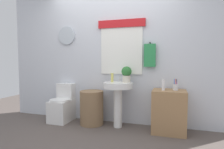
{
  "coord_description": "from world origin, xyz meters",
  "views": [
    {
      "loc": [
        1.05,
        -2.34,
        1.17
      ],
      "look_at": [
        0.08,
        0.8,
        0.93
      ],
      "focal_mm": 30.54,
      "sensor_mm": 36.0,
      "label": 1
    }
  ],
  "objects_px": {
    "pedestal_sink": "(118,94)",
    "soap_bottle": "(112,78)",
    "toilet": "(63,106)",
    "wooden_cabinet": "(169,111)",
    "potted_plant": "(127,74)",
    "lotion_bottle": "(163,85)",
    "laundry_hamper": "(92,108)",
    "toothbrush_cup": "(175,87)"
  },
  "relations": [
    {
      "from": "potted_plant",
      "to": "toothbrush_cup",
      "type": "distance_m",
      "value": 0.84
    },
    {
      "from": "pedestal_sink",
      "to": "lotion_bottle",
      "type": "bearing_deg",
      "value": -2.97
    },
    {
      "from": "laundry_hamper",
      "to": "lotion_bottle",
      "type": "relative_size",
      "value": 3.52
    },
    {
      "from": "laundry_hamper",
      "to": "wooden_cabinet",
      "type": "bearing_deg",
      "value": 0.0
    },
    {
      "from": "laundry_hamper",
      "to": "potted_plant",
      "type": "xyz_separation_m",
      "value": [
        0.64,
        0.06,
        0.64
      ]
    },
    {
      "from": "lotion_bottle",
      "to": "toothbrush_cup",
      "type": "xyz_separation_m",
      "value": [
        0.19,
        0.06,
        -0.03
      ]
    },
    {
      "from": "pedestal_sink",
      "to": "potted_plant",
      "type": "xyz_separation_m",
      "value": [
        0.14,
        0.06,
        0.35
      ]
    },
    {
      "from": "soap_bottle",
      "to": "toothbrush_cup",
      "type": "bearing_deg",
      "value": -1.59
    },
    {
      "from": "potted_plant",
      "to": "lotion_bottle",
      "type": "bearing_deg",
      "value": -9.01
    },
    {
      "from": "wooden_cabinet",
      "to": "pedestal_sink",
      "type": "bearing_deg",
      "value": 180.0
    },
    {
      "from": "pedestal_sink",
      "to": "wooden_cabinet",
      "type": "xyz_separation_m",
      "value": [
        0.86,
        0.0,
        -0.25
      ]
    },
    {
      "from": "toothbrush_cup",
      "to": "lotion_bottle",
      "type": "bearing_deg",
      "value": -162.11
    },
    {
      "from": "wooden_cabinet",
      "to": "lotion_bottle",
      "type": "height_order",
      "value": "lotion_bottle"
    },
    {
      "from": "potted_plant",
      "to": "toothbrush_cup",
      "type": "xyz_separation_m",
      "value": [
        0.82,
        -0.04,
        -0.2
      ]
    },
    {
      "from": "pedestal_sink",
      "to": "lotion_bottle",
      "type": "height_order",
      "value": "lotion_bottle"
    },
    {
      "from": "pedestal_sink",
      "to": "wooden_cabinet",
      "type": "height_order",
      "value": "pedestal_sink"
    },
    {
      "from": "laundry_hamper",
      "to": "wooden_cabinet",
      "type": "distance_m",
      "value": 1.36
    },
    {
      "from": "wooden_cabinet",
      "to": "lotion_bottle",
      "type": "bearing_deg",
      "value": -156.72
    },
    {
      "from": "laundry_hamper",
      "to": "soap_bottle",
      "type": "xyz_separation_m",
      "value": [
        0.38,
        0.05,
        0.56
      ]
    },
    {
      "from": "toilet",
      "to": "pedestal_sink",
      "type": "relative_size",
      "value": 0.93
    },
    {
      "from": "toilet",
      "to": "toothbrush_cup",
      "type": "relative_size",
      "value": 3.99
    },
    {
      "from": "soap_bottle",
      "to": "laundry_hamper",
      "type": "bearing_deg",
      "value": -172.51
    },
    {
      "from": "laundry_hamper",
      "to": "soap_bottle",
      "type": "height_order",
      "value": "soap_bottle"
    },
    {
      "from": "pedestal_sink",
      "to": "toothbrush_cup",
      "type": "relative_size",
      "value": 4.29
    },
    {
      "from": "toothbrush_cup",
      "to": "pedestal_sink",
      "type": "bearing_deg",
      "value": -178.8
    },
    {
      "from": "soap_bottle",
      "to": "toothbrush_cup",
      "type": "height_order",
      "value": "soap_bottle"
    },
    {
      "from": "laundry_hamper",
      "to": "lotion_bottle",
      "type": "distance_m",
      "value": 1.36
    },
    {
      "from": "pedestal_sink",
      "to": "lotion_bottle",
      "type": "xyz_separation_m",
      "value": [
        0.77,
        -0.04,
        0.19
      ]
    },
    {
      "from": "lotion_bottle",
      "to": "toothbrush_cup",
      "type": "relative_size",
      "value": 0.95
    },
    {
      "from": "pedestal_sink",
      "to": "soap_bottle",
      "type": "bearing_deg",
      "value": 157.38
    },
    {
      "from": "pedestal_sink",
      "to": "soap_bottle",
      "type": "xyz_separation_m",
      "value": [
        -0.12,
        0.05,
        0.28
      ]
    },
    {
      "from": "lotion_bottle",
      "to": "pedestal_sink",
      "type": "bearing_deg",
      "value": 177.03
    },
    {
      "from": "soap_bottle",
      "to": "toilet",
      "type": "bearing_deg",
      "value": -178.89
    },
    {
      "from": "toilet",
      "to": "pedestal_sink",
      "type": "xyz_separation_m",
      "value": [
        1.13,
        -0.03,
        0.31
      ]
    },
    {
      "from": "laundry_hamper",
      "to": "toothbrush_cup",
      "type": "bearing_deg",
      "value": 0.79
    },
    {
      "from": "wooden_cabinet",
      "to": "potted_plant",
      "type": "xyz_separation_m",
      "value": [
        -0.72,
        0.06,
        0.6
      ]
    },
    {
      "from": "toilet",
      "to": "soap_bottle",
      "type": "relative_size",
      "value": 4.66
    },
    {
      "from": "toilet",
      "to": "lotion_bottle",
      "type": "distance_m",
      "value": 1.97
    },
    {
      "from": "laundry_hamper",
      "to": "toothbrush_cup",
      "type": "height_order",
      "value": "toothbrush_cup"
    },
    {
      "from": "wooden_cabinet",
      "to": "laundry_hamper",
      "type": "bearing_deg",
      "value": 180.0
    },
    {
      "from": "toothbrush_cup",
      "to": "soap_bottle",
      "type": "bearing_deg",
      "value": 178.41
    },
    {
      "from": "laundry_hamper",
      "to": "lotion_bottle",
      "type": "bearing_deg",
      "value": -1.8
    }
  ]
}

